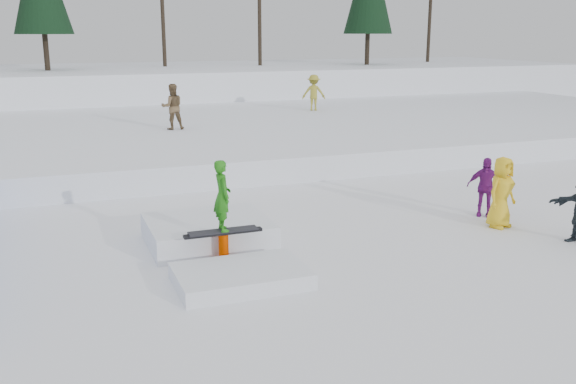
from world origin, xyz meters
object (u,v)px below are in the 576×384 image
object	(u,v)px
spectator_purple	(485,187)
spectator_yellow	(501,192)
walker_olive	(172,107)
jib_rail_feature	(216,240)
walker_ygreen	(314,93)

from	to	relation	value
spectator_purple	spectator_yellow	world-z (taller)	spectator_yellow
walker_olive	jib_rail_feature	bearing A→B (deg)	84.31
walker_ygreen	spectator_yellow	size ratio (longest dim) A/B	1.01
jib_rail_feature	walker_ygreen	bearing A→B (deg)	60.78
walker_ygreen	spectator_yellow	xyz separation A→B (m)	(-2.37, -16.92, -0.81)
walker_olive	spectator_purple	size ratio (longest dim) A/B	1.19
spectator_yellow	spectator_purple	bearing A→B (deg)	58.42
walker_olive	walker_ygreen	world-z (taller)	walker_olive
walker_ygreen	spectator_yellow	bearing A→B (deg)	105.71
walker_ygreen	spectator_yellow	distance (m)	17.11
spectator_yellow	jib_rail_feature	world-z (taller)	jib_rail_feature
spectator_purple	walker_olive	bearing A→B (deg)	153.68
walker_ygreen	jib_rail_feature	size ratio (longest dim) A/B	0.39
spectator_purple	spectator_yellow	bearing A→B (deg)	-65.83
spectator_yellow	jib_rail_feature	bearing A→B (deg)	159.11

